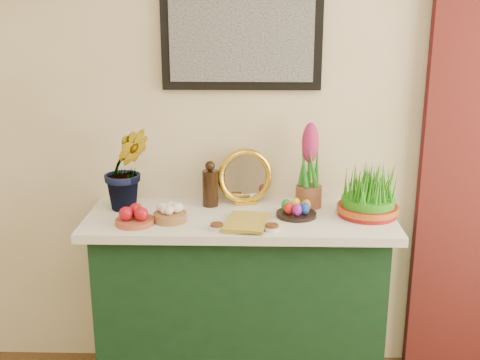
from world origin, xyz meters
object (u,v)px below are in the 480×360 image
Objects in this scene: sideboard at (240,306)px; book at (226,220)px; mirror at (245,177)px; hyacinth_green at (126,155)px; wheatgrass_sabzeh at (368,195)px.

book is (-0.06, -0.12, 0.48)m from sideboard.
mirror reaches higher than sideboard.
mirror is at bearing -11.27° from hyacinth_green.
hyacinth_green is 1.85× the size of wheatgrass_sabzeh.
hyacinth_green is at bearing 166.96° from book.
book is (0.47, -0.20, -0.24)m from hyacinth_green.
sideboard is at bearing -96.54° from mirror.
wheatgrass_sabzeh reaches higher than sideboard.
wheatgrass_sabzeh is at bearing -24.42° from hyacinth_green.
sideboard is 5.42× the size of book.
book is at bearing -43.76° from hyacinth_green.
sideboard is 0.81m from wheatgrass_sabzeh.
hyacinth_green is at bearing -170.28° from mirror.
mirror reaches higher than book.
hyacinth_green is 1.87× the size of mirror.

